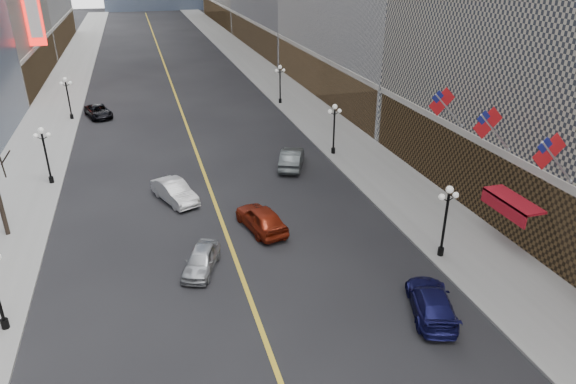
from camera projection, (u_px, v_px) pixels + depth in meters
sidewalk_east at (288, 94)px, 66.04m from camera, size 6.00×230.00×0.15m
sidewalk_west at (55, 111)px, 58.96m from camera, size 6.00×230.00×0.15m
lane_line at (172, 85)px, 71.24m from camera, size 0.25×200.00×0.02m
streetlamp_east_1 at (446, 214)px, 29.46m from camera, size 1.26×0.44×4.52m
streetlamp_east_2 at (334, 124)px, 45.13m from camera, size 1.26×0.44×4.52m
streetlamp_east_3 at (280, 80)px, 60.81m from camera, size 1.26×0.44×4.52m
streetlamp_west_2 at (45, 150)px, 39.16m from camera, size 1.26×0.44×4.52m
streetlamp_west_3 at (68, 94)px, 54.84m from camera, size 1.26×0.44×4.52m
flag_3 at (551, 154)px, 25.88m from camera, size 2.87×0.12×2.87m
flag_4 at (490, 125)px, 30.24m from camera, size 2.87×0.12×2.87m
flag_5 at (444, 104)px, 34.59m from camera, size 2.87×0.12×2.87m
awning_c at (510, 202)px, 30.47m from camera, size 1.40×4.00×0.93m
car_nb_near at (201, 260)px, 29.16m from camera, size 2.95×4.24×1.34m
car_nb_mid at (175, 192)px, 37.32m from camera, size 3.29×4.95×1.54m
car_nb_far at (99, 111)px, 56.74m from camera, size 3.51×5.23×1.33m
car_sb_near at (431, 302)px, 25.59m from camera, size 3.42×5.22×1.40m
car_sb_mid at (261, 218)px, 33.43m from camera, size 2.97×5.15×1.65m
car_sb_far at (292, 158)px, 43.31m from camera, size 3.49×5.21×1.62m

